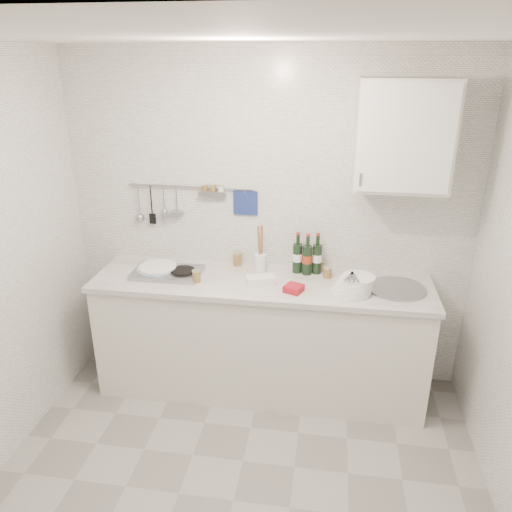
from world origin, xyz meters
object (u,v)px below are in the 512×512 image
Objects in this scene: wall_cabinet at (404,135)px; plate_stack_hob at (156,270)px; plate_stack_sink at (354,285)px; wine_bottles at (307,253)px; utensil_crock at (260,260)px.

plate_stack_hob is (-1.69, -0.11, -1.00)m from wall_cabinet.
plate_stack_sink reaches higher than plate_stack_hob.
wall_cabinet is 1.03m from plate_stack_sink.
wine_bottles reaches higher than plate_stack_hob.
plate_stack_hob is at bearing 175.82° from plate_stack_sink.
wine_bottles is (-0.34, 0.28, 0.10)m from plate_stack_sink.
utensil_crock is (-0.35, -0.02, -0.07)m from wine_bottles.
wine_bottles is at bearing 2.81° from utensil_crock.
plate_stack_sink is (1.45, -0.11, 0.03)m from plate_stack_hob.
wine_bottles is at bearing 140.71° from plate_stack_sink.
wall_cabinet is 1.05m from wine_bottles.
plate_stack_sink is 0.95× the size of wine_bottles.
wine_bottles is 0.84× the size of utensil_crock.
plate_stack_sink is at bearing -139.22° from wall_cabinet.
wine_bottles is at bearing 8.82° from plate_stack_hob.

